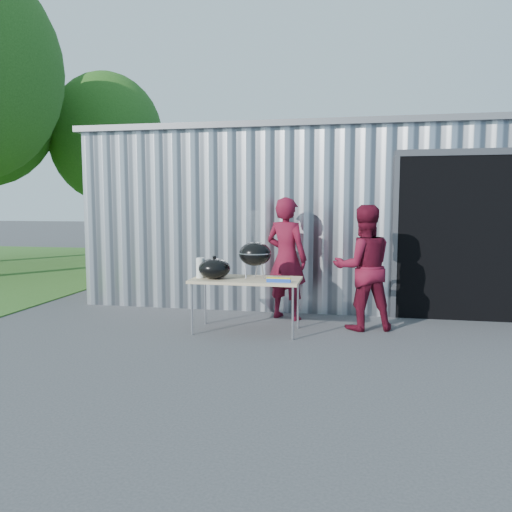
% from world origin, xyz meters
% --- Properties ---
extents(ground, '(80.00, 80.00, 0.00)m').
position_xyz_m(ground, '(0.00, 0.00, 0.00)').
color(ground, '#3C3C3F').
extents(building, '(8.20, 6.20, 3.10)m').
position_xyz_m(building, '(0.92, 4.59, 1.54)').
color(building, silver).
rests_on(building, ground).
extents(tree_far, '(3.62, 3.62, 6.00)m').
position_xyz_m(tree_far, '(-6.50, 9.00, 3.90)').
color(tree_far, '#442D19').
rests_on(tree_far, ground).
extents(folding_table, '(1.50, 0.75, 0.75)m').
position_xyz_m(folding_table, '(-0.03, 0.40, 0.71)').
color(folding_table, tan).
rests_on(folding_table, ground).
extents(kettle_grill, '(0.46, 0.46, 0.94)m').
position_xyz_m(kettle_grill, '(0.09, 0.46, 1.17)').
color(kettle_grill, black).
rests_on(kettle_grill, folding_table).
extents(grill_lid, '(0.44, 0.44, 0.32)m').
position_xyz_m(grill_lid, '(-0.45, 0.30, 0.89)').
color(grill_lid, black).
rests_on(grill_lid, folding_table).
extents(paper_towels, '(0.12, 0.12, 0.28)m').
position_xyz_m(paper_towels, '(-0.67, 0.35, 0.89)').
color(paper_towels, white).
rests_on(paper_towels, folding_table).
extents(white_tub, '(0.20, 0.15, 0.10)m').
position_xyz_m(white_tub, '(-0.58, 0.58, 0.80)').
color(white_tub, white).
rests_on(white_tub, folding_table).
extents(foil_box, '(0.32, 0.05, 0.06)m').
position_xyz_m(foil_box, '(0.47, 0.15, 0.78)').
color(foil_box, '#1C43B7').
rests_on(foil_box, folding_table).
extents(person_cook, '(0.81, 0.69, 1.88)m').
position_xyz_m(person_cook, '(0.42, 1.30, 0.94)').
color(person_cook, maroon).
rests_on(person_cook, ground).
extents(person_bystander, '(1.01, 0.88, 1.77)m').
position_xyz_m(person_bystander, '(1.57, 0.86, 0.88)').
color(person_bystander, maroon).
rests_on(person_bystander, ground).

